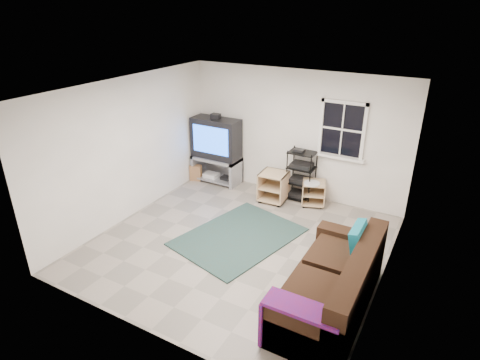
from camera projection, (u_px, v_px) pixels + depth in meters
The scene contains 8 objects.
room at pixel (342, 133), 7.60m from camera, with size 4.60×4.62×4.60m.
tv_unit at pixel (217, 145), 8.83m from camera, with size 1.07×0.54×1.58m.
av_rack at pixel (301, 178), 8.17m from camera, with size 0.54×0.39×1.07m.
side_table_left at pixel (274, 185), 8.18m from camera, with size 0.55×0.55×0.62m.
side_table_right at pixel (313, 191), 8.03m from camera, with size 0.57×0.57×0.52m.
sofa at pixel (333, 286), 5.24m from camera, with size 0.97×2.19×1.00m.
shag_rug at pixel (239, 237), 6.99m from camera, with size 1.51×2.08×0.02m, color #322416.
paper_bag at pixel (196, 173), 9.17m from camera, with size 0.25×0.16×0.36m, color #966B43.
Camera 1 is at (2.84, -5.04, 3.76)m, focal length 30.00 mm.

